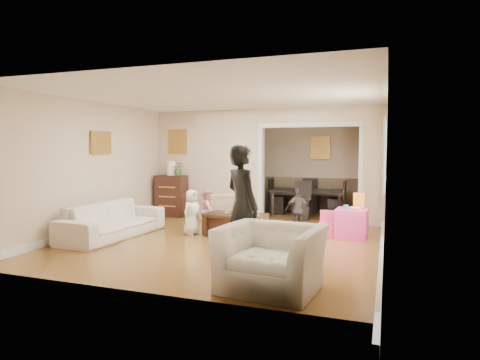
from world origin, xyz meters
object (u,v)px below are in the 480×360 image
at_px(child_toddler, 298,210).
at_px(armchair_front, 271,258).
at_px(cyan_cup, 346,207).
at_px(dresser, 171,196).
at_px(dining_table, 307,203).
at_px(child_kneel_b, 208,210).
at_px(armchair_back, 218,206).
at_px(play_table, 351,223).
at_px(adult_person, 242,206).
at_px(coffee_table, 235,225).
at_px(child_kneel_a, 192,212).
at_px(table_lamp, 171,168).
at_px(sofa, 113,220).
at_px(coffee_cup, 239,212).

bearing_deg(child_toddler, armchair_front, 65.63).
bearing_deg(cyan_cup, armchair_front, -100.23).
distance_m(dresser, cyan_cup, 4.48).
height_order(dresser, dining_table, dresser).
bearing_deg(child_kneel_b, child_toddler, -86.36).
bearing_deg(dresser, armchair_back, -1.29).
xyz_separation_m(dining_table, child_toddler, (0.22, -2.19, 0.13)).
xyz_separation_m(play_table, cyan_cup, (-0.10, -0.05, 0.31)).
bearing_deg(adult_person, play_table, -78.49).
bearing_deg(child_toddler, play_table, 140.53).
height_order(coffee_table, dining_table, dining_table).
xyz_separation_m(armchair_back, coffee_table, (1.05, -1.66, -0.10)).
relative_size(dresser, child_toddler, 1.13).
bearing_deg(adult_person, child_kneel_a, -8.22).
xyz_separation_m(play_table, adult_person, (-1.30, -2.52, 0.60)).
xyz_separation_m(child_kneel_b, child_toddler, (1.75, 0.45, 0.02)).
bearing_deg(dining_table, table_lamp, -162.48).
bearing_deg(coffee_table, armchair_front, -61.65).
bearing_deg(dresser, table_lamp, 0.00).
bearing_deg(armchair_front, table_lamp, 136.54).
xyz_separation_m(armchair_back, dining_table, (1.88, 1.28, -0.00)).
height_order(armchair_front, child_kneel_a, child_kneel_a).
distance_m(armchair_back, coffee_table, 1.96).
xyz_separation_m(sofa, child_kneel_a, (1.32, 0.70, 0.12)).
xyz_separation_m(sofa, child_toddler, (3.22, 1.60, 0.12)).
bearing_deg(table_lamp, play_table, -13.93).
xyz_separation_m(armchair_front, child_toddler, (-0.38, 3.40, 0.07)).
height_order(armchair_front, adult_person, adult_person).
height_order(coffee_table, play_table, play_table).
distance_m(table_lamp, child_toddler, 3.58).
bearing_deg(play_table, adult_person, -117.21).
height_order(child_kneel_a, child_kneel_b, child_kneel_a).
xyz_separation_m(dresser, coffee_table, (2.32, -1.69, -0.29)).
bearing_deg(child_toddler, cyan_cup, 136.76).
height_order(coffee_cup, child_toddler, child_toddler).
relative_size(table_lamp, child_kneel_a, 0.41).
bearing_deg(adult_person, dresser, -10.36).
bearing_deg(dresser, dining_table, 21.71).
distance_m(sofa, coffee_cup, 2.41).
bearing_deg(child_kneel_a, sofa, 137.34).
relative_size(sofa, child_kneel_a, 2.52).
relative_size(coffee_table, dining_table, 0.64).
xyz_separation_m(adult_person, child_kneel_b, (-1.51, 2.23, -0.45)).
relative_size(play_table, child_kneel_b, 0.67).
bearing_deg(child_kneel_a, child_toddler, -45.43).
distance_m(armchair_back, dresser, 1.29).
distance_m(coffee_cup, dining_table, 3.08).
bearing_deg(coffee_cup, sofa, -160.48).
xyz_separation_m(armchair_front, adult_person, (-0.62, 0.72, 0.50)).
distance_m(dining_table, child_kneel_a, 3.52).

